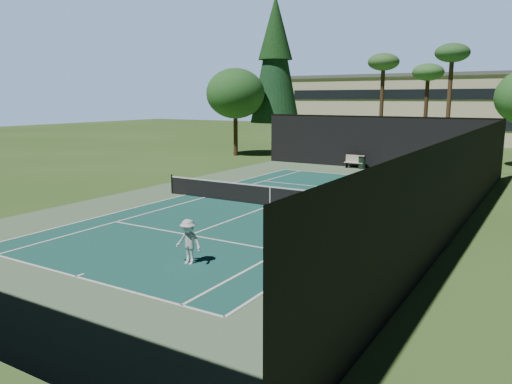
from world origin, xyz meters
TOP-DOWN VIEW (x-y plane):
  - ground at (0.00, 0.00)m, footprint 160.00×160.00m
  - apron_slab at (0.00, 0.00)m, footprint 18.00×32.00m
  - court_surface at (0.00, 0.00)m, footprint 10.97×23.77m
  - court_lines at (0.00, 0.00)m, footprint 11.07×23.87m
  - tennis_net at (0.00, 0.00)m, footprint 12.90×0.10m
  - fence at (0.00, 0.06)m, footprint 18.04×32.05m
  - player at (2.15, -9.12)m, footprint 0.99×0.59m
  - tennis_ball_b at (-0.62, 1.50)m, footprint 0.07×0.07m
  - tennis_ball_c at (0.93, 3.91)m, footprint 0.07×0.07m
  - tennis_ball_d at (-2.94, 2.64)m, footprint 0.06×0.06m
  - park_bench at (-1.25, 15.41)m, footprint 1.50×0.45m
  - trash_bin at (-0.64, 15.36)m, footprint 0.56×0.56m
  - pine_tree at (-12.00, 22.00)m, footprint 4.80×4.80m
  - palm_a at (-2.00, 24.00)m, footprint 2.80×2.80m
  - palm_b at (1.50, 26.00)m, footprint 2.80×2.80m
  - palm_c at (4.00, 23.00)m, footprint 2.80×2.80m
  - decid_tree_c at (-14.00, 18.00)m, footprint 5.44×5.44m
  - campus_building at (0.00, 45.98)m, footprint 40.50×12.50m

SIDE VIEW (x-z plane):
  - ground at x=0.00m, z-range 0.00..0.00m
  - apron_slab at x=0.00m, z-range 0.00..0.01m
  - court_surface at x=0.00m, z-range 0.01..0.02m
  - court_lines at x=0.00m, z-range 0.02..0.02m
  - tennis_ball_d at x=-2.94m, z-range 0.00..0.06m
  - tennis_ball_c at x=0.93m, z-range 0.00..0.07m
  - tennis_ball_b at x=-0.62m, z-range 0.00..0.07m
  - trash_bin at x=-0.64m, z-range 0.01..0.95m
  - park_bench at x=-1.25m, z-range 0.03..1.06m
  - tennis_net at x=0.00m, z-range 0.01..1.11m
  - player at x=2.15m, z-range 0.00..1.50m
  - fence at x=0.00m, z-range -0.01..4.02m
  - campus_building at x=0.00m, z-range 0.06..8.36m
  - decid_tree_c at x=-14.00m, z-range 1.72..9.81m
  - palm_b at x=1.50m, z-range 3.15..11.57m
  - palm_a at x=-2.00m, z-range 3.53..12.85m
  - palm_c at x=4.00m, z-range 3.72..13.49m
  - pine_tree at x=-12.00m, z-range 2.05..17.05m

